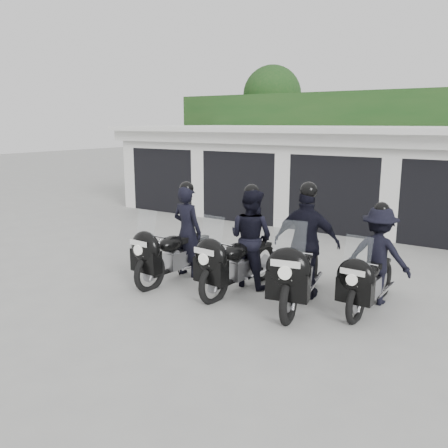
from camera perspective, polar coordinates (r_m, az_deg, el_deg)
The scene contains 7 objects.
ground at distance 9.04m, azimuth 0.02°, elevation -7.86°, with size 80.00×80.00×0.00m, color #989893.
garage_block at distance 15.94m, azimuth 16.34°, elevation 5.65°, with size 16.40×6.80×2.96m.
background_vegetation at distance 20.46m, azimuth 21.76°, elevation 10.39°, with size 20.00×3.90×5.80m.
police_bike_a at distance 9.45m, azimuth -5.69°, elevation -2.00°, with size 0.76×2.30×2.00m.
police_bike_b at distance 8.87m, azimuth 2.49°, elevation -2.47°, with size 0.98×2.33×2.03m.
police_bike_c at distance 8.33m, azimuth 9.58°, elevation -3.20°, with size 1.28×2.45×2.16m.
police_bike_d at distance 8.45m, azimuth 17.70°, elevation -4.33°, with size 1.12×2.11×1.84m.
Camera 1 is at (4.70, -7.08, 3.09)m, focal length 38.00 mm.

